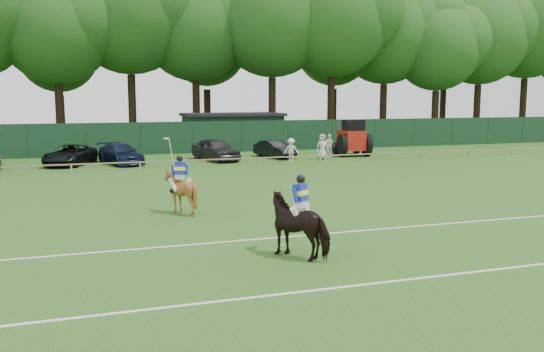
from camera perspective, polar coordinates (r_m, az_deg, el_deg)
name	(u,v)px	position (r m, az deg, el deg)	size (l,w,h in m)	color
ground	(286,229)	(19.44, 1.43, -5.31)	(160.00, 160.00, 0.00)	#1E4C14
horse_dark	(300,225)	(16.12, 2.83, -4.87)	(0.95, 2.08, 1.76)	black
horse_chestnut	(180,192)	(22.21, -9.07, -1.55)	(1.35, 1.52, 1.67)	brown
suv_black	(70,155)	(39.66, -19.39, 1.97)	(2.19, 4.76, 1.32)	black
sedan_navy	(121,154)	(39.30, -14.78, 2.12)	(1.88, 4.62, 1.34)	#101732
hatch_grey	(216,149)	(40.32, -5.61, 2.63)	(1.83, 4.54, 1.55)	#2D2D2F
estate_black	(275,149)	(41.99, 0.27, 2.68)	(1.33, 3.82, 1.26)	black
spectator_left	(291,150)	(39.64, 1.91, 2.61)	(1.03, 0.59, 1.59)	silver
spectator_mid	(329,146)	(41.87, 5.66, 2.96)	(1.02, 0.43, 1.75)	silver
spectator_right	(322,147)	(40.91, 5.01, 2.90)	(0.89, 0.58, 1.81)	beige
rider_dark	(301,198)	(15.96, 2.89, -2.17)	(0.82, 0.70, 1.41)	silver
rider_chestnut	(180,172)	(22.09, -9.12, 0.37)	(0.93, 0.70, 2.05)	silver
polo_ball	(282,245)	(17.23, 1.02, -6.88)	(0.09, 0.09, 0.09)	silver
pitch_lines	(329,256)	(16.30, 5.67, -7.93)	(60.00, 5.10, 0.01)	silver
pitch_rail	(189,160)	(36.58, -8.26, 1.54)	(62.10, 0.10, 0.50)	#997F5B
perimeter_fence	(167,138)	(45.36, -10.33, 3.73)	(92.08, 0.08, 2.50)	#14351E
utility_shed	(232,131)	(49.47, -3.94, 4.50)	(8.40, 4.40, 3.04)	#14331E
tree_row	(177,145)	(53.64, -9.42, 3.03)	(96.00, 12.00, 21.00)	#26561C
tractor	(352,139)	(43.81, 7.92, 3.68)	(2.54, 3.47, 2.71)	#AB1D0F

